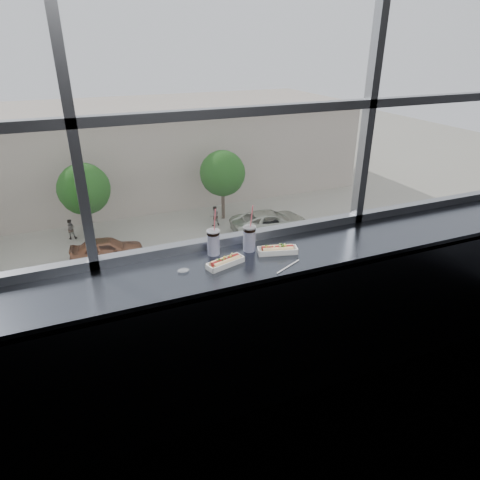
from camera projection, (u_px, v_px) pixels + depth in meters
name	position (u px, v px, depth m)	size (l,w,h in m)	color
wall_back_lower	(240.00, 305.00, 3.30)	(6.00, 6.00, 0.00)	black
window_glass	(239.00, 60.00, 2.56)	(6.00, 6.00, 0.00)	silver
window_mullions	(240.00, 60.00, 2.55)	(6.00, 0.08, 2.40)	gray
counter	(256.00, 262.00, 2.84)	(6.00, 0.55, 0.06)	#494E58
counter_fascia	(270.00, 347.00, 2.85)	(6.00, 0.04, 1.04)	#494E58
hotdog_tray_left	(225.00, 262.00, 2.72)	(0.27, 0.15, 0.06)	white
hotdog_tray_right	(277.00, 250.00, 2.88)	(0.28, 0.15, 0.07)	white
soda_cup_left	(213.00, 241.00, 2.84)	(0.09, 0.09, 0.33)	white
soda_cup_right	(249.00, 237.00, 2.89)	(0.09, 0.09, 0.33)	white
loose_straw	(288.00, 267.00, 2.71)	(0.01, 0.01, 0.23)	white
wrapper	(183.00, 270.00, 2.65)	(0.09, 0.06, 0.02)	silver
plaza_ground	(80.00, 180.00, 44.54)	(120.00, 120.00, 0.00)	gray
street_asphalt	(108.00, 292.00, 24.91)	(80.00, 10.00, 0.06)	black
far_sidewalk	(95.00, 238.00, 31.59)	(80.00, 6.00, 0.04)	gray
far_building	(77.00, 154.00, 38.24)	(50.00, 14.00, 8.00)	#B1A291
car_near_d	(271.00, 279.00, 24.07)	(6.44, 2.68, 2.15)	white
car_far_b	(106.00, 246.00, 27.96)	(6.37, 2.65, 2.12)	brown
car_far_c	(270.00, 218.00, 32.09)	(6.62, 2.76, 2.21)	#BABDA6
car_near_e	(376.00, 255.00, 26.58)	(6.83, 2.85, 2.28)	navy
pedestrian_b	(70.00, 227.00, 31.12)	(0.81, 0.61, 1.82)	#66605B
pedestrian_d	(214.00, 214.00, 33.33)	(0.85, 0.64, 1.92)	#66605B
tree_center	(84.00, 189.00, 29.89)	(3.65, 3.65, 5.70)	#47382B
tree_right	(223.00, 173.00, 33.50)	(3.61, 3.61, 5.64)	#47382B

